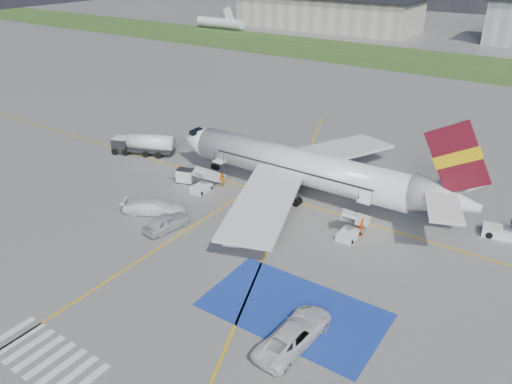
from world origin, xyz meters
TOP-DOWN VIEW (x-y plane):
  - ground at (0.00, 0.00)m, footprint 400.00×400.00m
  - grass_strip at (0.00, 95.00)m, footprint 400.00×30.00m
  - taxiway_line_main at (0.00, 12.00)m, footprint 120.00×0.20m
  - taxiway_line_cross at (-5.00, -10.00)m, footprint 0.20×60.00m
  - taxiway_line_diag at (0.00, 12.00)m, footprint 20.71×56.45m
  - staging_box at (10.00, -4.00)m, footprint 14.00×8.00m
  - crosswalk at (-1.80, -18.00)m, footprint 9.00×4.00m
  - terminal_west at (-55.00, 130.00)m, footprint 60.00×22.00m
  - airliner at (1.51, 14.00)m, footprint 36.81×32.95m
  - airstairs_fwd at (-9.50, 8.70)m, footprint 1.90×5.20m
  - airstairs_aft at (9.00, 8.70)m, footprint 1.90×5.20m
  - fuel_tanker at (-23.23, 12.71)m, footprint 8.61×5.30m
  - gpu_cart at (-12.56, 9.04)m, footprint 2.34×1.84m
  - car_silver_a at (-6.73, -0.44)m, footprint 2.73×5.23m
  - car_silver_b at (-0.15, 2.22)m, footprint 3.63×5.05m
  - van_white_a at (11.84, -7.07)m, footprint 2.95×5.80m
  - van_white_b at (-10.14, 1.29)m, footprint 5.46×4.18m
  - crew_fwd at (-13.70, 9.42)m, footprint 0.78×0.61m
  - crew_nose at (-8.21, 10.53)m, footprint 1.07×1.06m
  - crew_aft at (9.82, 9.41)m, footprint 0.72×1.20m

SIDE VIEW (x-z plane):
  - ground at x=0.00m, z-range 0.00..0.00m
  - grass_strip at x=0.00m, z-range 0.00..0.01m
  - taxiway_line_main at x=0.00m, z-range 0.00..0.01m
  - taxiway_line_cross at x=-5.00m, z-range 0.00..0.01m
  - taxiway_line_diag at x=0.00m, z-range 0.00..0.01m
  - staging_box at x=10.00m, z-range 0.00..0.01m
  - crosswalk at x=-1.80m, z-range 0.00..0.01m
  - airstairs_fwd at x=-9.50m, z-range -1.18..2.42m
  - airstairs_aft at x=9.00m, z-range -1.18..2.42m
  - gpu_cart at x=-12.56m, z-range -0.08..1.63m
  - car_silver_b at x=-0.15m, z-range 0.00..1.58m
  - car_silver_a at x=-6.73m, z-range 0.00..1.70m
  - crew_nose at x=-8.21m, z-range 0.00..1.75m
  - crew_fwd at x=-13.70m, z-range 0.00..1.87m
  - crew_aft at x=9.82m, z-range 0.00..1.92m
  - van_white_b at x=-10.14m, z-range 0.00..1.99m
  - van_white_a at x=11.84m, z-range 0.00..2.12m
  - fuel_tanker at x=-23.23m, z-range -0.23..2.65m
  - airliner at x=1.51m, z-range -2.57..9.35m
  - terminal_west at x=-55.00m, z-range 0.00..10.00m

